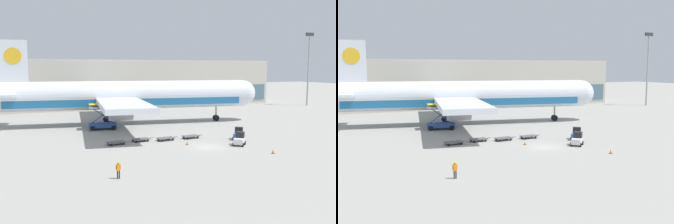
% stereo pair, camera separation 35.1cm
% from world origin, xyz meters
% --- Properties ---
extents(ground_plane, '(400.00, 400.00, 0.00)m').
position_xyz_m(ground_plane, '(0.00, 0.00, 0.00)').
color(ground_plane, '#9E9B93').
extents(terminal_building, '(90.00, 18.20, 14.00)m').
position_xyz_m(terminal_building, '(7.29, 62.99, 6.99)').
color(terminal_building, '#BCB7A8').
rests_on(terminal_building, ground_plane).
extents(light_mast, '(2.80, 0.50, 22.36)m').
position_xyz_m(light_mast, '(58.86, 42.22, 13.00)').
color(light_mast, '#9EA0A5').
rests_on(light_mast, ground_plane).
extents(airplane_main, '(57.80, 48.66, 17.00)m').
position_xyz_m(airplane_main, '(-4.98, 26.89, 5.84)').
color(airplane_main, silver).
rests_on(airplane_main, ground_plane).
extents(scissor_lift_loader, '(5.60, 4.05, 4.88)m').
position_xyz_m(scissor_lift_loader, '(-10.58, 22.14, 1.90)').
color(scissor_lift_loader, '#284C99').
rests_on(scissor_lift_loader, ground_plane).
extents(baggage_tug_foreground, '(2.69, 2.77, 2.00)m').
position_xyz_m(baggage_tug_foreground, '(7.57, 3.23, 0.88)').
color(baggage_tug_foreground, '#2D66B7').
rests_on(baggage_tug_foreground, ground_plane).
extents(baggage_tug_mid, '(2.73, 2.74, 2.00)m').
position_xyz_m(baggage_tug_mid, '(5.13, -0.68, 0.88)').
color(baggage_tug_mid, silver).
rests_on(baggage_tug_mid, ground_plane).
extents(baggage_dolly_lead, '(3.76, 1.77, 0.48)m').
position_xyz_m(baggage_dolly_lead, '(-12.07, 7.02, 0.39)').
color(baggage_dolly_lead, '#56565B').
rests_on(baggage_dolly_lead, ground_plane).
extents(baggage_dolly_second, '(3.76, 1.77, 0.48)m').
position_xyz_m(baggage_dolly_second, '(-7.80, 7.90, 0.39)').
color(baggage_dolly_second, '#56565B').
rests_on(baggage_dolly_second, ground_plane).
extents(baggage_dolly_third, '(3.76, 1.77, 0.48)m').
position_xyz_m(baggage_dolly_third, '(-3.75, 7.12, 0.39)').
color(baggage_dolly_third, '#56565B').
rests_on(baggage_dolly_third, ground_plane).
extents(baggage_dolly_trail, '(3.76, 1.77, 0.48)m').
position_xyz_m(baggage_dolly_trail, '(0.81, 7.19, 0.39)').
color(baggage_dolly_trail, '#56565B').
rests_on(baggage_dolly_trail, ground_plane).
extents(ground_crew_near, '(0.57, 0.24, 1.85)m').
position_xyz_m(ground_crew_near, '(-16.49, -10.24, 1.10)').
color(ground_crew_near, black).
rests_on(ground_crew_near, ground_plane).
extents(traffic_cone_near, '(0.40, 0.40, 0.75)m').
position_xyz_m(traffic_cone_near, '(-2.02, 2.75, 0.37)').
color(traffic_cone_near, black).
rests_on(traffic_cone_near, ground_plane).
extents(traffic_cone_far, '(0.40, 0.40, 0.69)m').
position_xyz_m(traffic_cone_far, '(6.30, -7.15, 0.34)').
color(traffic_cone_far, black).
rests_on(traffic_cone_far, ground_plane).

